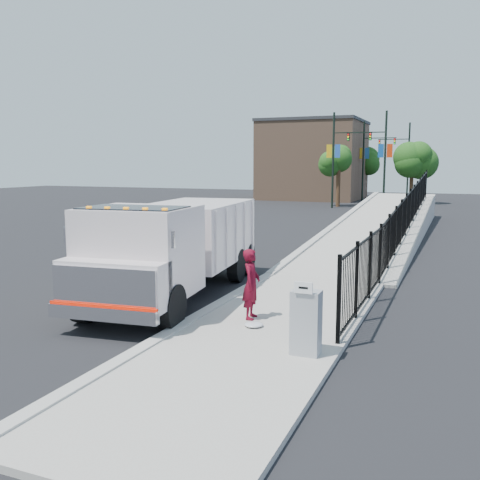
% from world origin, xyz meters
% --- Properties ---
extents(ground, '(120.00, 120.00, 0.00)m').
position_xyz_m(ground, '(0.00, 0.00, 0.00)').
color(ground, black).
rests_on(ground, ground).
extents(sidewalk, '(3.55, 12.00, 0.12)m').
position_xyz_m(sidewalk, '(1.93, -2.00, 0.06)').
color(sidewalk, '#9E998E').
rests_on(sidewalk, ground).
extents(curb, '(0.30, 12.00, 0.16)m').
position_xyz_m(curb, '(0.00, -2.00, 0.08)').
color(curb, '#ADAAA3').
rests_on(curb, ground).
extents(ramp, '(3.95, 24.06, 3.19)m').
position_xyz_m(ramp, '(2.12, 16.00, 0.00)').
color(ramp, '#9E998E').
rests_on(ramp, ground).
extents(iron_fence, '(0.10, 28.00, 1.80)m').
position_xyz_m(iron_fence, '(3.55, 12.00, 0.90)').
color(iron_fence, black).
rests_on(iron_fence, ground).
extents(truck, '(3.45, 8.36, 2.78)m').
position_xyz_m(truck, '(-1.65, 0.48, 1.57)').
color(truck, black).
rests_on(truck, ground).
extents(worker, '(0.47, 0.65, 1.67)m').
position_xyz_m(worker, '(1.26, -1.00, 0.95)').
color(worker, '#5B0718').
rests_on(worker, sidewalk).
extents(utility_cabinet, '(0.55, 0.40, 1.25)m').
position_xyz_m(utility_cabinet, '(3.10, -2.84, 0.75)').
color(utility_cabinet, gray).
rests_on(utility_cabinet, sidewalk).
extents(arrow_sign, '(0.35, 0.04, 0.22)m').
position_xyz_m(arrow_sign, '(3.10, -3.06, 1.48)').
color(arrow_sign, white).
rests_on(arrow_sign, utility_cabinet).
extents(debris, '(0.43, 0.43, 0.11)m').
position_xyz_m(debris, '(1.55, -1.60, 0.17)').
color(debris, silver).
rests_on(debris, sidewalk).
extents(light_pole_0, '(3.77, 0.22, 8.00)m').
position_xyz_m(light_pole_0, '(-4.05, 32.66, 4.36)').
color(light_pole_0, black).
rests_on(light_pole_0, ground).
extents(light_pole_1, '(3.77, 0.22, 8.00)m').
position_xyz_m(light_pole_1, '(-0.43, 32.87, 4.36)').
color(light_pole_1, black).
rests_on(light_pole_1, ground).
extents(light_pole_2, '(3.77, 0.22, 8.00)m').
position_xyz_m(light_pole_2, '(-3.31, 43.30, 4.36)').
color(light_pole_2, black).
rests_on(light_pole_2, ground).
extents(light_pole_3, '(3.78, 0.22, 8.00)m').
position_xyz_m(light_pole_3, '(0.19, 46.84, 4.36)').
color(light_pole_3, black).
rests_on(light_pole_3, ground).
extents(tree_0, '(2.34, 2.34, 5.17)m').
position_xyz_m(tree_0, '(-4.19, 34.17, 3.92)').
color(tree_0, '#382314').
rests_on(tree_0, ground).
extents(tree_1, '(2.84, 2.84, 5.42)m').
position_xyz_m(tree_1, '(1.45, 40.05, 3.96)').
color(tree_1, '#382314').
rests_on(tree_1, ground).
extents(tree_2, '(2.82, 2.82, 5.41)m').
position_xyz_m(tree_2, '(-4.16, 48.82, 3.96)').
color(tree_2, '#382314').
rests_on(tree_2, ground).
extents(building, '(10.00, 10.00, 8.00)m').
position_xyz_m(building, '(-9.00, 44.00, 4.00)').
color(building, '#8C664C').
rests_on(building, ground).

